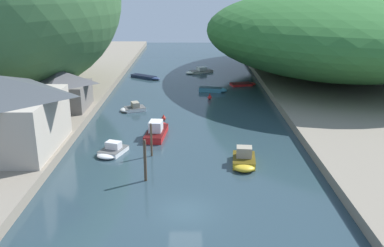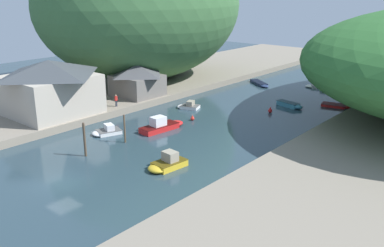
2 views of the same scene
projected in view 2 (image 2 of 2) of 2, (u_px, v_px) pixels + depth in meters
The scene contains 18 objects.
water_surface at pixel (245, 112), 60.89m from camera, with size 130.00×130.00×0.00m, color #283D47.
left_bank at pixel (135, 85), 74.86m from camera, with size 22.00×120.00×0.96m.
hillside_left at pixel (144, 6), 74.23m from camera, with size 28.81×40.33×25.75m.
waterfront_building at pixel (50, 86), 55.63m from camera, with size 10.68×11.02×7.09m.
boathouse_shed at pixel (137, 79), 65.33m from camera, with size 7.07×6.77×4.87m.
boat_far_upstream at pixel (321, 86), 75.28m from camera, with size 5.57×4.27×1.02m.
boat_red_skiff at pixel (188, 106), 62.47m from camera, with size 3.67×2.91×1.15m.
boat_navy_launch at pixel (163, 125), 53.15m from camera, with size 2.47×6.45×1.81m.
boat_yellow_tender at pixel (260, 84), 77.28m from camera, with size 5.80×4.68×0.47m.
boat_open_rowboat at pixel (106, 131), 51.54m from camera, with size 3.03×3.90×1.17m.
boat_small_dinghy at pixel (291, 105), 63.04m from camera, with size 4.48×2.11×0.69m.
boat_moored_right at pixel (166, 164), 41.79m from camera, with size 2.37×4.24×1.63m.
boat_mid_channel at pixel (337, 106), 63.23m from camera, with size 4.56×2.74×0.39m.
mooring_post_nearest at pixel (85, 139), 44.39m from camera, with size 0.25×0.25×3.71m.
mooring_post_second at pixel (125, 129), 48.39m from camera, with size 0.20×0.20×3.34m.
channel_buoy_near at pixel (192, 118), 56.81m from camera, with size 0.52×0.52×0.77m.
channel_buoy_far at pixel (270, 110), 60.28m from camera, with size 0.59×0.59×0.88m.
person_on_quay at pixel (116, 100), 59.68m from camera, with size 0.25×0.40×1.69m.
Camera 2 is at (32.13, -19.44, 17.03)m, focal length 40.00 mm.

